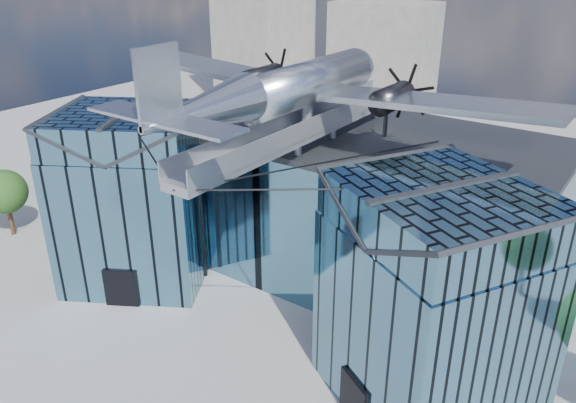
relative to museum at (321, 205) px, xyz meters
The scene contains 5 objects.
ground_plane 8.03m from the museum, 90.00° to the right, with size 120.00×120.00×0.00m, color gray.
museum is the anchor object (origin of this frame).
bg_towers 44.92m from the museum, 88.14° to the left, with size 77.00×24.50×26.00m.
tree_plaza_w 25.31m from the museum, 159.36° to the right, with size 3.94×3.94×5.48m.
tree_side_w 28.46m from the museum, behind, with size 3.51×3.51×4.72m.
Camera 1 is at (17.76, -23.11, 21.20)m, focal length 35.00 mm.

